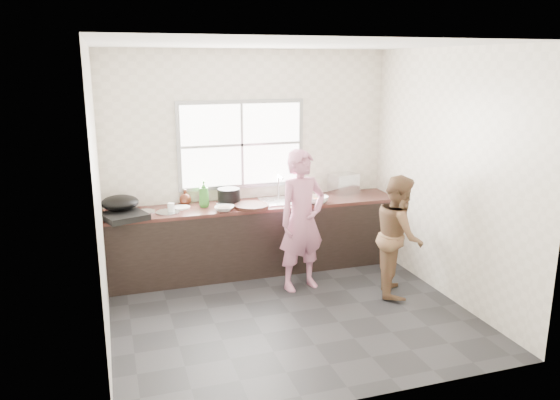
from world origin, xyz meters
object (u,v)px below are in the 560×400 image
object	(u,v)px
black_pot	(229,196)
dish_rack	(344,184)
bowl_crabs	(317,200)
glass_jar	(171,208)
bottle_brown_tall	(204,196)
wok	(120,203)
bowl_held	(303,202)
plate_food	(181,207)
pot_lid_left	(145,212)
person_side	(399,235)
bowl_mince	(225,208)
bottle_brown_short	(185,197)
pot_lid_right	(168,212)
cutting_board	(252,206)
bottle_green	(204,194)
burner	(124,216)
woman	(302,225)

from	to	relation	value
black_pot	dish_rack	bearing A→B (deg)	3.66
bowl_crabs	black_pot	distance (m)	1.08
dish_rack	glass_jar	bearing A→B (deg)	173.99
bottle_brown_tall	wok	bearing A→B (deg)	-166.71
bowl_held	plate_food	distance (m)	1.46
black_pot	dish_rack	world-z (taller)	dish_rack
glass_jar	bowl_held	bearing A→B (deg)	-4.25
bowl_crabs	plate_food	distance (m)	1.65
wok	plate_food	bearing A→B (deg)	5.73
pot_lid_left	black_pot	bearing A→B (deg)	3.16
bowl_crabs	pot_lid_left	xyz separation A→B (m)	(-2.05, 0.22, -0.03)
person_side	plate_food	xyz separation A→B (m)	(-2.22, 1.23, 0.19)
bowl_crabs	bowl_mince	bearing A→B (deg)	180.00
bottle_brown_short	pot_lid_right	xyz separation A→B (m)	(-0.25, -0.33, -0.08)
glass_jar	bowl_mince	bearing A→B (deg)	-11.00
cutting_board	glass_jar	xyz separation A→B (m)	(-0.93, 0.09, 0.03)
bowl_mince	bowl_crabs	size ratio (longest dim) A/B	1.03
bottle_brown_tall	glass_jar	xyz separation A→B (m)	(-0.44, -0.32, -0.04)
bowl_held	bottle_brown_short	world-z (taller)	bottle_brown_short
bottle_green	pot_lid_right	bearing A→B (deg)	-162.80
cutting_board	bowl_held	size ratio (longest dim) A/B	1.90
glass_jar	bottle_green	bearing A→B (deg)	18.50
bowl_held	glass_jar	world-z (taller)	glass_jar
burner	wok	bearing A→B (deg)	99.02
glass_jar	dish_rack	size ratio (longest dim) A/B	0.32
bottle_brown_short	wok	xyz separation A→B (m)	(-0.77, -0.24, 0.05)
cutting_board	burner	xyz separation A→B (m)	(-1.46, -0.03, 0.01)
bottle_brown_tall	bottle_brown_short	world-z (taller)	bottle_brown_tall
bowl_crabs	bottle_brown_short	xyz separation A→B (m)	(-1.55, 0.44, 0.05)
bowl_held	pot_lid_left	bearing A→B (deg)	173.24
woman	glass_jar	world-z (taller)	woman
person_side	bottle_green	distance (m)	2.32
woman	bowl_crabs	world-z (taller)	woman
bowl_mince	black_pot	xyz separation A→B (m)	(0.12, 0.28, 0.07)
plate_food	glass_jar	bearing A→B (deg)	-130.59
bowl_held	bottle_brown_short	xyz separation A→B (m)	(-1.36, 0.44, 0.05)
black_pot	bottle_brown_short	world-z (taller)	black_pot
black_pot	bottle_green	bearing A→B (deg)	-175.83
woman	plate_food	size ratio (longest dim) A/B	7.02
person_side	bottle_brown_tall	world-z (taller)	person_side
bottle_green	glass_jar	world-z (taller)	bottle_green
cutting_board	dish_rack	size ratio (longest dim) A/B	1.17
person_side	black_pot	size ratio (longest dim) A/B	4.99
pot_lid_right	glass_jar	bearing A→B (deg)	3.15
pot_lid_left	burner	bearing A→B (deg)	-137.15
plate_food	woman	bearing A→B (deg)	-31.38
bowl_mince	bottle_brown_tall	world-z (taller)	bottle_brown_tall
cutting_board	plate_food	distance (m)	0.84
bottle_brown_tall	pot_lid_right	distance (m)	0.59
glass_jar	bottle_brown_tall	bearing A→B (deg)	36.22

